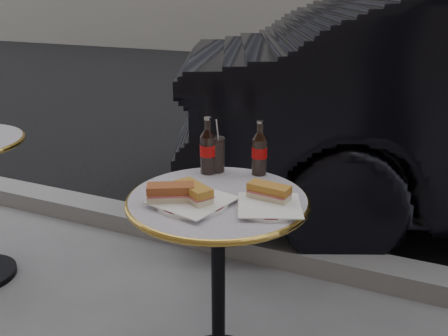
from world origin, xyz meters
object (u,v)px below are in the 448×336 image
at_px(bistro_table, 218,290).
at_px(plate_left, 192,202).
at_px(cola_bottle_left, 208,145).
at_px(plate_right, 269,207).
at_px(cola_bottle_right, 260,148).
at_px(cola_glass, 216,154).

distance_m(bistro_table, plate_left, 0.39).
height_order(bistro_table, cola_bottle_left, cola_bottle_left).
bearing_deg(plate_left, cola_bottle_left, 106.25).
bearing_deg(cola_bottle_left, plate_right, -33.82).
bearing_deg(plate_left, plate_right, 15.80).
distance_m(plate_right, cola_bottle_left, 0.40).
xyz_separation_m(cola_bottle_right, cola_glass, (-0.16, -0.04, -0.04)).
relative_size(bistro_table, cola_bottle_left, 3.36).
bearing_deg(cola_bottle_right, plate_left, -105.66).
xyz_separation_m(plate_left, cola_bottle_left, (-0.08, 0.29, 0.10)).
distance_m(bistro_table, cola_bottle_left, 0.53).
distance_m(bistro_table, cola_glass, 0.50).
bearing_deg(cola_glass, plate_right, -39.27).
height_order(cola_bottle_left, cola_glass, cola_bottle_left).
bearing_deg(cola_glass, cola_bottle_left, -124.03).
xyz_separation_m(bistro_table, plate_left, (-0.05, -0.09, 0.37)).
bearing_deg(plate_right, plate_left, -164.20).
xyz_separation_m(plate_right, cola_glass, (-0.30, 0.25, 0.06)).
xyz_separation_m(plate_left, plate_right, (0.24, 0.07, -0.00)).
distance_m(cola_bottle_right, cola_glass, 0.17).
xyz_separation_m(cola_bottle_left, cola_bottle_right, (0.18, 0.07, -0.00)).
bearing_deg(bistro_table, plate_left, -119.50).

